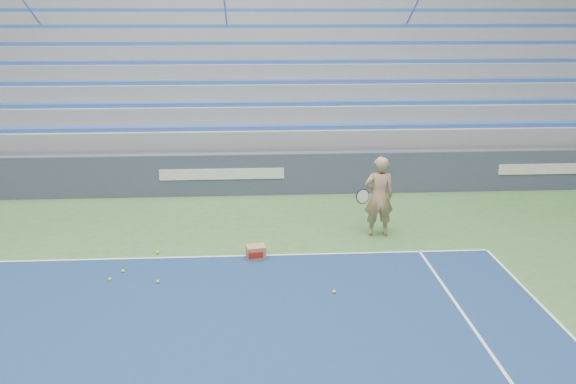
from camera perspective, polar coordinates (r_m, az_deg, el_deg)
The scene contains 9 objects.
sponsor_barrier at distance 14.70m, azimuth -6.67°, elevation 1.80°, with size 30.00×0.32×1.10m.
bleachers at distance 19.98m, azimuth -5.99°, elevation 11.30°, with size 31.00×9.15×7.30m.
tennis_player at distance 11.95m, azimuth 9.20°, elevation -0.46°, with size 0.93×0.83×1.73m.
ball_box at distance 10.93m, azimuth -3.29°, elevation -6.14°, with size 0.40×0.34×0.27m.
tennis_ball_0 at distance 10.57m, azimuth -17.66°, elevation -8.47°, with size 0.07×0.07×0.07m, color #BAD92C.
tennis_ball_1 at distance 9.70m, azimuth 4.71°, elevation -10.08°, with size 0.07×0.07×0.07m, color #BAD92C.
tennis_ball_2 at distance 10.81m, azimuth -16.41°, elevation -7.73°, with size 0.07×0.07×0.07m, color #BAD92C.
tennis_ball_3 at distance 11.45m, azimuth -13.10°, elevation -6.00°, with size 0.07×0.07×0.07m, color #BAD92C.
tennis_ball_4 at distance 10.26m, azimuth -13.09°, elevation -8.87°, with size 0.07×0.07×0.07m, color #BAD92C.
Camera 1 is at (0.89, 1.76, 4.54)m, focal length 35.00 mm.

